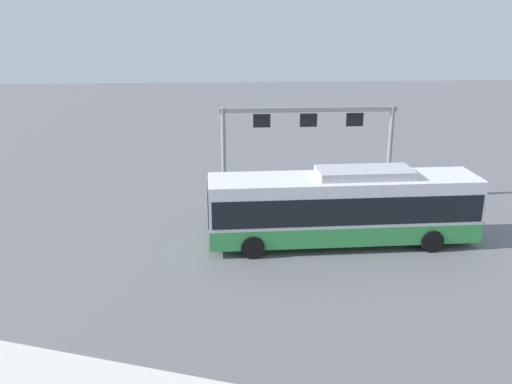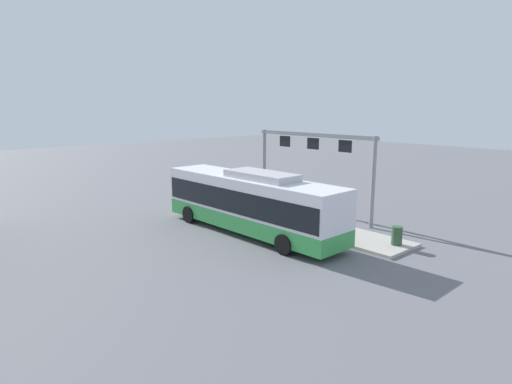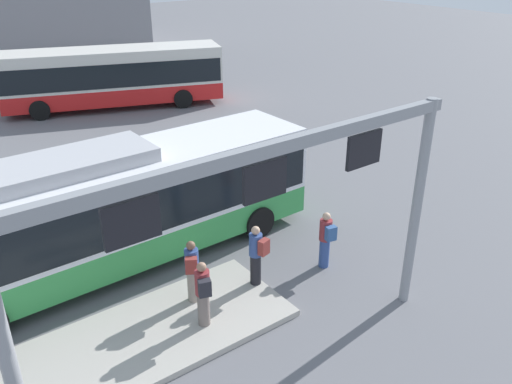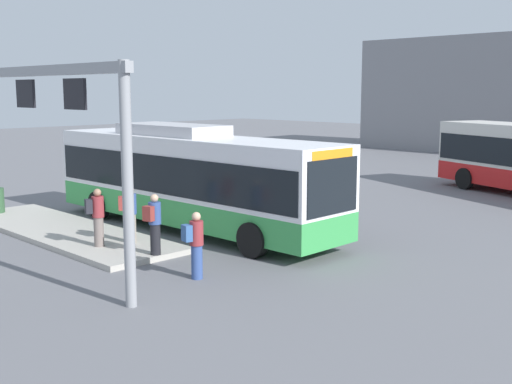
{
  "view_description": "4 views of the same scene",
  "coord_description": "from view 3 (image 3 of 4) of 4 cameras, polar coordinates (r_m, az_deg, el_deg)",
  "views": [
    {
      "loc": [
        5.3,
        22.41,
        9.87
      ],
      "look_at": [
        3.69,
        -2.0,
        1.85
      ],
      "focal_mm": 38.56,
      "sensor_mm": 36.0,
      "label": 1
    },
    {
      "loc": [
        -17.14,
        14.89,
        6.8
      ],
      "look_at": [
        1.35,
        -1.63,
        1.87
      ],
      "focal_mm": 30.38,
      "sensor_mm": 36.0,
      "label": 2
    },
    {
      "loc": [
        -4.36,
        -12.33,
        8.23
      ],
      "look_at": [
        3.86,
        -1.3,
        1.64
      ],
      "focal_mm": 37.18,
      "sensor_mm": 36.0,
      "label": 3
    },
    {
      "loc": [
        16.36,
        -13.19,
        4.58
      ],
      "look_at": [
        3.38,
        -0.28,
        1.66
      ],
      "focal_mm": 44.86,
      "sensor_mm": 36.0,
      "label": 4
    }
  ],
  "objects": [
    {
      "name": "ground_plane",
      "position": [
        15.45,
        -14.64,
        -7.53
      ],
      "size": [
        120.0,
        120.0,
        0.0
      ],
      "primitive_type": "plane",
      "color": "slate"
    },
    {
      "name": "platform_curb",
      "position": [
        12.3,
        -18.84,
        -17.64
      ],
      "size": [
        10.0,
        2.8,
        0.16
      ],
      "primitive_type": "cube",
      "color": "#B2ADA3",
      "rests_on": "ground"
    },
    {
      "name": "bus_main",
      "position": [
        14.57,
        -15.44,
        -1.54
      ],
      "size": [
        11.82,
        2.87,
        3.46
      ],
      "rotation": [
        0.0,
        0.0,
        0.02
      ],
      "color": "green",
      "rests_on": "ground"
    },
    {
      "name": "bus_background_left",
      "position": [
        29.54,
        -15.08,
        12.14
      ],
      "size": [
        11.4,
        6.13,
        3.1
      ],
      "rotation": [
        0.0,
        0.0,
        2.8
      ],
      "color": "red",
      "rests_on": "ground"
    },
    {
      "name": "person_boarding",
      "position": [
        13.45,
        0.06,
        -6.68
      ],
      "size": [
        0.43,
        0.58,
        1.67
      ],
      "rotation": [
        0.0,
        0.0,
        1.83
      ],
      "color": "black",
      "rests_on": "platform_curb"
    },
    {
      "name": "person_waiting_near",
      "position": [
        14.52,
        7.52,
        -5.01
      ],
      "size": [
        0.41,
        0.57,
        1.67
      ],
      "rotation": [
        0.0,
        0.0,
        1.36
      ],
      "color": "#334C8C",
      "rests_on": "ground"
    },
    {
      "name": "person_waiting_mid",
      "position": [
        12.16,
        -5.71,
        -10.74
      ],
      "size": [
        0.47,
        0.59,
        1.67
      ],
      "rotation": [
        0.0,
        0.0,
        1.23
      ],
      "color": "slate",
      "rests_on": "platform_curb"
    },
    {
      "name": "person_waiting_far",
      "position": [
        12.93,
        -6.88,
        -8.36
      ],
      "size": [
        0.54,
        0.61,
        1.67
      ],
      "rotation": [
        0.0,
        0.0,
        1.02
      ],
      "color": "gray",
      "rests_on": "platform_curb"
    },
    {
      "name": "platform_sign_gantry",
      "position": [
        9.38,
        0.92,
        -2.9
      ],
      "size": [
        9.32,
        0.24,
        5.2
      ],
      "color": "gray",
      "rests_on": "ground"
    }
  ]
}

